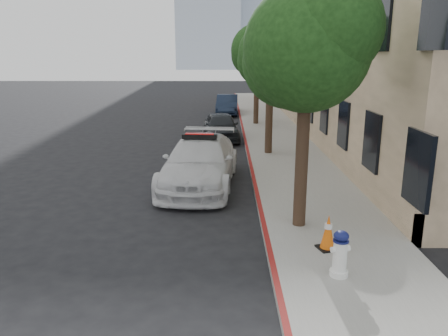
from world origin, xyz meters
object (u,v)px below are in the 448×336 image
police_car (200,162)px  parked_car_mid (221,126)px  fire_hydrant (340,254)px  traffic_cone (328,232)px  parked_car_far (227,105)px

police_car → parked_car_mid: size_ratio=1.41×
police_car → fire_hydrant: police_car is taller
parked_car_mid → traffic_cone: bearing=-86.0°
parked_car_mid → traffic_cone: size_ratio=5.25×
parked_car_mid → fire_hydrant: bearing=-87.0°
parked_car_far → traffic_cone: size_ratio=5.58×
parked_car_far → police_car: bearing=-91.3°
parked_car_far → traffic_cone: (2.08, -22.52, -0.17)m
parked_car_far → fire_hydrant: 23.76m
parked_car_far → traffic_cone: 22.61m
fire_hydrant → traffic_cone: size_ratio=1.19×
police_car → traffic_cone: police_car is taller
parked_car_far → fire_hydrant: (2.03, -23.67, -0.11)m
police_car → traffic_cone: bearing=-54.9°
parked_car_mid → traffic_cone: 13.22m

